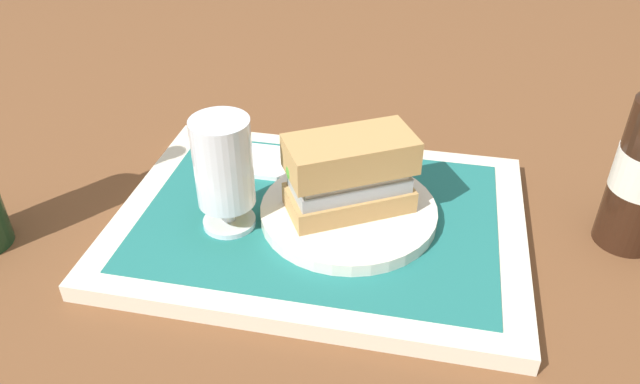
# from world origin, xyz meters

# --- Properties ---
(ground_plane) EXTENTS (3.00, 3.00, 0.00)m
(ground_plane) POSITION_xyz_m (0.00, 0.00, 0.00)
(ground_plane) COLOR brown
(tray) EXTENTS (0.44, 0.32, 0.02)m
(tray) POSITION_xyz_m (0.00, 0.00, 0.01)
(tray) COLOR beige
(tray) RESTS_ON ground_plane
(placemat) EXTENTS (0.38, 0.27, 0.00)m
(placemat) POSITION_xyz_m (0.00, 0.00, 0.02)
(placemat) COLOR #1E6B66
(placemat) RESTS_ON tray
(plate) EXTENTS (0.19, 0.19, 0.01)m
(plate) POSITION_xyz_m (-0.03, -0.00, 0.03)
(plate) COLOR silver
(plate) RESTS_ON placemat
(sandwich) EXTENTS (0.14, 0.12, 0.08)m
(sandwich) POSITION_xyz_m (-0.03, -0.00, 0.08)
(sandwich) COLOR tan
(sandwich) RESTS_ON plate
(beer_glass) EXTENTS (0.06, 0.06, 0.12)m
(beer_glass) POSITION_xyz_m (0.09, 0.04, 0.09)
(beer_glass) COLOR silver
(beer_glass) RESTS_ON placemat
(napkin_folded) EXTENTS (0.09, 0.07, 0.01)m
(napkin_folded) POSITION_xyz_m (0.07, -0.09, 0.02)
(napkin_folded) COLOR white
(napkin_folded) RESTS_ON placemat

